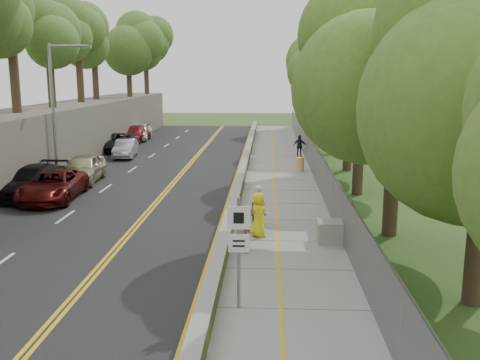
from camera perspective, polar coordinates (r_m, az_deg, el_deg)
name	(u,v)px	position (r m, az deg, el deg)	size (l,w,h in m)	color
ground	(212,269)	(17.83, -3.00, -9.48)	(140.00, 140.00, 0.00)	#33511E
road	(149,179)	(32.99, -9.63, 0.14)	(11.20, 66.00, 0.04)	black
sidewalk	(280,180)	(32.21, 4.30, 0.01)	(4.20, 66.00, 0.05)	gray
jersey_barrier	(242,175)	(32.18, 0.21, 0.53)	(0.42, 66.00, 0.60)	#99D82B
rock_embankment	(17,145)	(35.35, -22.69, 3.42)	(5.00, 66.00, 4.00)	#595147
chainlink_fence	(316,164)	(32.15, 8.08, 1.67)	(0.04, 66.00, 2.00)	slate
trees_embankment	(13,0)	(35.12, -23.02, 17.29)	(6.40, 66.00, 13.00)	#51762B
trees_fenceside	(360,61)	(32.01, 12.67, 12.26)	(7.00, 66.00, 14.00)	#58822B
streetlight	(57,103)	(32.98, -18.98, 7.79)	(2.52, 0.22, 8.00)	gray
signpost	(239,241)	(14.26, -0.13, -6.51)	(0.62, 0.09, 3.10)	gray
construction_barrel	(300,165)	(34.86, 6.39, 1.65)	(0.56, 0.56, 0.92)	#F78F00
concrete_block	(333,232)	(20.59, 9.92, -5.43)	(1.21, 0.90, 0.80)	gray
car_2	(53,186)	(28.47, -19.33, -0.56)	(2.45, 5.31, 1.48)	#580F0F
car_3	(34,181)	(29.74, -21.12, -0.12)	(2.18, 5.35, 1.55)	black
car_4	(83,168)	(32.59, -16.38, 1.20)	(1.94, 4.81, 1.64)	tan
car_5	(126,149)	(41.47, -12.12, 3.30)	(1.43, 4.10, 1.35)	#A1A2A8
car_6	(117,142)	(45.12, -12.98, 3.94)	(2.37, 5.14, 1.43)	black
car_7	(135,134)	(50.70, -11.19, 4.83)	(2.07, 5.10, 1.48)	maroon
car_8	(139,131)	(52.18, -10.67, 5.12)	(1.94, 4.83, 1.65)	white
painter_0	(258,215)	(20.82, 1.97, -3.71)	(0.86, 0.56, 1.76)	yellow
painter_1	(259,205)	(22.49, 2.05, -2.69)	(0.61, 0.40, 1.67)	beige
painter_2	(259,212)	(21.46, 2.00, -3.45)	(0.79, 0.61, 1.62)	black
painter_3	(246,229)	(19.01, 0.66, -5.30)	(1.08, 0.62, 1.68)	#A0483C
person_far	(300,146)	(40.85, 6.38, 3.61)	(0.99, 0.41, 1.68)	black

